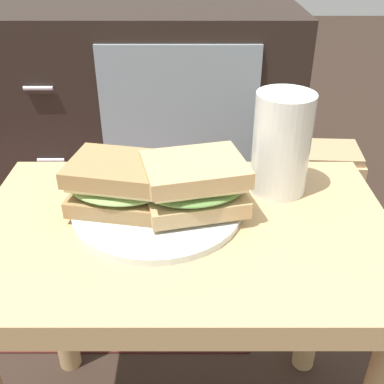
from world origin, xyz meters
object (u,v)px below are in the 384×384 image
object	(u,v)px
sandwich_front	(118,184)
paper_bag	(302,210)
tv_cabinet	(144,100)
plate	(157,209)
sandwich_back	(194,184)
beer_glass	(281,145)

from	to	relation	value
sandwich_front	paper_bag	xyz separation A→B (m)	(0.38, 0.44, -0.33)
paper_bag	tv_cabinet	bearing A→B (deg)	132.91
plate	paper_bag	bearing A→B (deg)	53.67
sandwich_front	sandwich_back	bearing A→B (deg)	-5.69
beer_glass	paper_bag	size ratio (longest dim) A/B	0.43
sandwich_front	sandwich_back	xyz separation A→B (m)	(0.10, -0.01, 0.01)
beer_glass	plate	bearing A→B (deg)	-160.05
tv_cabinet	sandwich_back	size ratio (longest dim) A/B	5.96
plate	beer_glass	size ratio (longest dim) A/B	1.57
tv_cabinet	beer_glass	xyz separation A→B (m)	(0.28, -0.86, 0.24)
sandwich_front	sandwich_back	distance (m)	0.10
tv_cabinet	sandwich_front	xyz separation A→B (m)	(0.06, -0.91, 0.21)
tv_cabinet	sandwich_back	xyz separation A→B (m)	(0.16, -0.92, 0.22)
sandwich_back	tv_cabinet	bearing A→B (deg)	99.72
sandwich_front	sandwich_back	size ratio (longest dim) A/B	0.95
sandwich_front	beer_glass	distance (m)	0.24
plate	sandwich_front	bearing A→B (deg)	174.31
plate	sandwich_back	bearing A→B (deg)	-5.69
beer_glass	tv_cabinet	bearing A→B (deg)	108.27
sandwich_front	paper_bag	bearing A→B (deg)	49.34
sandwich_back	sandwich_front	bearing A→B (deg)	174.31
sandwich_back	beer_glass	world-z (taller)	beer_glass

